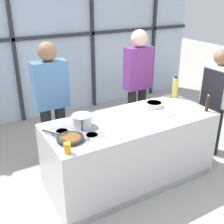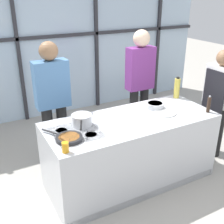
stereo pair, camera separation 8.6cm
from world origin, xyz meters
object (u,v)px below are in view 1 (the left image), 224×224
at_px(spectator_center_left, 138,80).
at_px(juice_glass_near, 67,148).
at_px(mixing_bowl, 154,105).
at_px(frying_pan, 70,138).
at_px(pepper_grinder, 207,103).
at_px(saucepan, 82,120).
at_px(oil_bottle, 175,87).
at_px(spectator_far_left, 51,99).
at_px(white_plate, 164,112).
at_px(chef, 215,97).

xyz_separation_m(spectator_center_left, juice_glass_near, (-1.66, -1.23, -0.10)).
bearing_deg(mixing_bowl, frying_pan, -168.38).
xyz_separation_m(pepper_grinder, juice_glass_near, (-1.94, -0.05, -0.05)).
distance_m(saucepan, oil_bottle, 1.58).
bearing_deg(pepper_grinder, frying_pan, 174.83).
xyz_separation_m(spectator_far_left, frying_pan, (-0.15, -1.01, -0.08)).
xyz_separation_m(white_plate, pepper_grinder, (0.51, -0.23, 0.10)).
relative_size(chef, juice_glass_near, 15.03).
bearing_deg(pepper_grinder, oil_bottle, 90.95).
bearing_deg(mixing_bowl, white_plate, -87.55).
xyz_separation_m(saucepan, juice_glass_near, (-0.36, -0.46, -0.02)).
distance_m(frying_pan, pepper_grinder, 1.83).
height_order(chef, mixing_bowl, chef).
bearing_deg(mixing_bowl, oil_bottle, 18.60).
bearing_deg(spectator_far_left, juice_glass_near, 77.90).
height_order(spectator_center_left, oil_bottle, spectator_center_left).
bearing_deg(chef, spectator_center_left, 40.71).
bearing_deg(chef, saucepan, 86.61).
xyz_separation_m(spectator_far_left, mixing_bowl, (1.16, -0.74, -0.06)).
bearing_deg(oil_bottle, chef, -32.65).
xyz_separation_m(chef, mixing_bowl, (-1.01, 0.15, 0.03)).
bearing_deg(juice_glass_near, spectator_far_left, 77.90).
bearing_deg(white_plate, saucepan, 170.45).
distance_m(spectator_center_left, oil_bottle, 0.62).
bearing_deg(frying_pan, spectator_far_left, 81.42).
xyz_separation_m(mixing_bowl, juice_glass_near, (-1.42, -0.49, 0.01)).
height_order(spectator_far_left, spectator_center_left, spectator_center_left).
bearing_deg(white_plate, oil_bottle, 37.28).
bearing_deg(white_plate, mixing_bowl, 92.45).
height_order(saucepan, pepper_grinder, pepper_grinder).
bearing_deg(spectator_center_left, pepper_grinder, 103.11).
bearing_deg(spectator_center_left, mixing_bowl, 71.79).
relative_size(spectator_far_left, white_plate, 6.37).
height_order(chef, frying_pan, chef).
bearing_deg(spectator_center_left, oil_bottle, 114.89).
bearing_deg(spectator_far_left, mixing_bowl, 147.54).
height_order(spectator_center_left, white_plate, spectator_center_left).
bearing_deg(spectator_far_left, spectator_center_left, -180.00).
distance_m(chef, white_plate, 1.00).
distance_m(spectator_center_left, frying_pan, 1.85).
height_order(spectator_center_left, mixing_bowl, spectator_center_left).
bearing_deg(chef, frying_pan, 92.93).
height_order(saucepan, mixing_bowl, saucepan).
height_order(pepper_grinder, juice_glass_near, pepper_grinder).
bearing_deg(pepper_grinder, mixing_bowl, 139.86).
xyz_separation_m(mixing_bowl, oil_bottle, (0.51, 0.17, 0.11)).
bearing_deg(pepper_grinder, spectator_center_left, 103.11).
xyz_separation_m(spectator_far_left, white_plate, (1.17, -0.94, -0.10)).
height_order(spectator_center_left, frying_pan, spectator_center_left).
relative_size(oil_bottle, pepper_grinder, 1.37).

